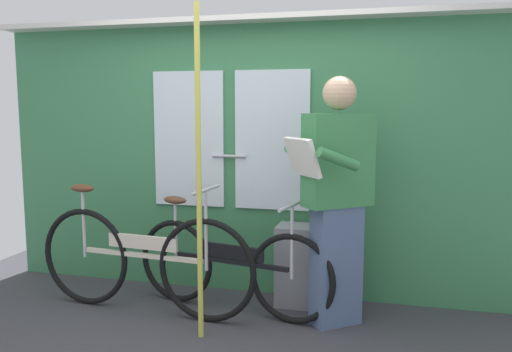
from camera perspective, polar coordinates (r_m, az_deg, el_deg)
name	(u,v)px	position (r m, az deg, el deg)	size (l,w,h in m)	color
train_door_wall	(254,152)	(4.30, -0.21, 2.53)	(4.34, 0.28, 2.20)	#387A4C
bicycle_near_door	(230,266)	(4.00, -2.84, -9.56)	(1.60, 0.51, 0.86)	black
bicycle_leaning_behind	(142,260)	(4.06, -12.06, -8.78)	(1.77, 0.44, 0.96)	black
passenger_reading_newspaper	(336,196)	(3.69, 8.57, -2.14)	(0.63, 0.60, 1.72)	slate
trash_bin_by_wall	(301,265)	(4.17, 4.86, -9.47)	(0.37, 0.28, 0.62)	gray
handrail_pole	(199,176)	(3.43, -6.13, 0.04)	(0.04, 0.04, 2.16)	#C6C14C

